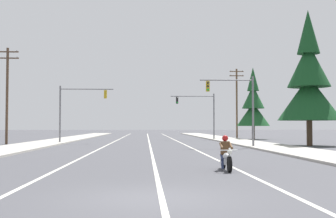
{
  "coord_description": "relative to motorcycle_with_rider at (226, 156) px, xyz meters",
  "views": [
    {
      "loc": [
        -0.13,
        -11.02,
        1.84
      ],
      "look_at": [
        1.29,
        16.25,
        2.94
      ],
      "focal_mm": 45.82,
      "sensor_mm": 36.0,
      "label": 1
    }
  ],
  "objects": [
    {
      "name": "utility_pole_right_far",
      "position": [
        10.31,
        45.77,
        5.03
      ],
      "size": [
        2.16,
        0.26,
        10.48
      ],
      "color": "brown",
      "rests_on": "ground"
    },
    {
      "name": "lane_stripe_left",
      "position": [
        -7.08,
        38.24,
        -0.58
      ],
      "size": [
        0.16,
        100.0,
        0.01
      ],
      "primitive_type": "cube",
      "color": "beige",
      "rests_on": "ground"
    },
    {
      "name": "traffic_signal_near_right",
      "position": [
        4.62,
        18.95,
        3.5
      ],
      "size": [
        4.72,
        0.37,
        6.2
      ],
      "color": "slate",
      "rests_on": "ground"
    },
    {
      "name": "lane_stripe_right",
      "position": [
        0.54,
        38.24,
        -0.58
      ],
      "size": [
        0.16,
        100.0,
        0.01
      ],
      "primitive_type": "cube",
      "color": "beige",
      "rests_on": "ground"
    },
    {
      "name": "conifer_tree_right_verge_far",
      "position": [
        11.64,
        41.22,
        4.02
      ],
      "size": [
        4.57,
        4.57,
        10.06
      ],
      "color": "#4C3828",
      "rests_on": "ground"
    },
    {
      "name": "sidewalk_kerb_right",
      "position": [
        7.48,
        33.24,
        -0.52
      ],
      "size": [
        4.4,
        110.0,
        0.14
      ],
      "primitive_type": "cube",
      "color": "#ADA89E",
      "rests_on": "ground"
    },
    {
      "name": "utility_pole_left_near",
      "position": [
        -17.45,
        26.46,
        4.72
      ],
      "size": [
        2.25,
        0.26,
        9.84
      ],
      "color": "#4C3828",
      "rests_on": "ground"
    },
    {
      "name": "sidewalk_kerb_left",
      "position": [
        -13.92,
        33.24,
        -0.52
      ],
      "size": [
        4.4,
        110.0,
        0.14
      ],
      "primitive_type": "cube",
      "color": "#ADA89E",
      "rests_on": "ground"
    },
    {
      "name": "motorcycle_with_rider",
      "position": [
        0.0,
        0.0,
        0.0
      ],
      "size": [
        0.7,
        2.19,
        1.46
      ],
      "color": "black",
      "rests_on": "ground"
    },
    {
      "name": "conifer_tree_right_verge_near",
      "position": [
        11.96,
        21.57,
        5.31
      ],
      "size": [
        5.84,
        5.84,
        12.86
      ],
      "color": "#4C3828",
      "rests_on": "ground"
    },
    {
      "name": "ground_plane",
      "position": [
        -3.22,
        -6.76,
        -0.59
      ],
      "size": [
        400.0,
        400.0,
        0.0
      ],
      "primitive_type": "plane",
      "color": "#47474C"
    },
    {
      "name": "traffic_signal_mid_right",
      "position": [
        4.04,
        39.13,
        3.57
      ],
      "size": [
        5.9,
        0.37,
        6.2
      ],
      "color": "slate",
      "rests_on": "ground"
    },
    {
      "name": "lane_stripe_center",
      "position": [
        -2.94,
        38.24,
        -0.58
      ],
      "size": [
        0.16,
        100.0,
        0.01
      ],
      "primitive_type": "cube",
      "color": "beige",
      "rests_on": "ground"
    },
    {
      "name": "traffic_signal_near_left",
      "position": [
        -10.89,
        28.86,
        3.57
      ],
      "size": [
        5.8,
        0.37,
        6.2
      ],
      "color": "slate",
      "rests_on": "ground"
    }
  ]
}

